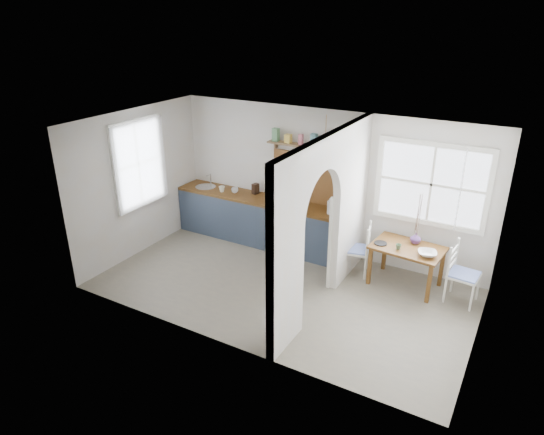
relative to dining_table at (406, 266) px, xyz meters
The scene contains 26 objects.
floor 2.02m from the dining_table, 146.72° to the right, with size 5.80×3.20×0.01m, color gray.
ceiling 3.01m from the dining_table, 146.72° to the right, with size 5.80×3.20×0.01m, color silver.
walls 2.21m from the dining_table, 146.72° to the right, with size 5.81×3.21×2.60m.
partition 1.80m from the dining_table, 132.96° to the right, with size 0.12×3.20×2.60m.
kitchen_window 4.84m from the dining_table, 166.46° to the right, with size 0.10×1.16×1.50m, color white, non-canonical shape.
nook_window 1.35m from the dining_table, 73.64° to the left, with size 1.76×0.10×1.30m, color white, non-canonical shape.
counter 2.80m from the dining_table, behind, with size 3.50×0.60×0.90m.
sink 4.13m from the dining_table, behind, with size 0.40×0.40×0.02m, color silver.
backsplash 2.18m from the dining_table, 165.47° to the left, with size 1.65×0.03×0.90m, color brown.
shelf 2.53m from the dining_table, 167.94° to the left, with size 1.75×0.20×0.21m.
pendant_lamp 2.16m from the dining_table, behind, with size 0.26×0.26×0.16m, color beige.
utensil_rail 1.54m from the dining_table, 169.71° to the right, with size 0.02×0.02×0.50m, color silver.
dining_table is the anchor object (origin of this frame).
chair_left 0.84m from the dining_table, behind, with size 0.41×0.41×0.91m, color white, non-canonical shape.
chair_right 0.90m from the dining_table, ahead, with size 0.43×0.43×0.94m, color white, non-canonical shape.
kettle 1.56m from the dining_table, behind, with size 0.22×0.18×0.26m, color white, non-canonical shape.
mug_a 3.70m from the dining_table, behind, with size 0.12×0.12×0.11m, color white.
mug_b 3.46m from the dining_table, behind, with size 0.13×0.13×0.10m, color white.
knife_block 3.13m from the dining_table, behind, with size 0.09×0.12×0.20m, color #321E16.
jar 2.62m from the dining_table, behind, with size 0.10×0.10×0.16m, color #7B715C.
towel_magenta 1.09m from the dining_table, behind, with size 0.02×0.03×0.52m, color #A51846.
towel_orange 1.09m from the dining_table, behind, with size 0.02×0.03×0.52m, color orange.
bowl 0.52m from the dining_table, 23.43° to the right, with size 0.28×0.28×0.07m, color white.
table_cup 0.42m from the dining_table, 126.77° to the right, with size 0.09×0.09×0.08m, color #50714E.
plate 0.55m from the dining_table, 165.94° to the right, with size 0.21×0.21×0.02m, color black.
vase 0.47m from the dining_table, 72.38° to the left, with size 0.17×0.17×0.18m, color #51306A.
Camera 1 is at (3.17, -5.90, 4.10)m, focal length 32.00 mm.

